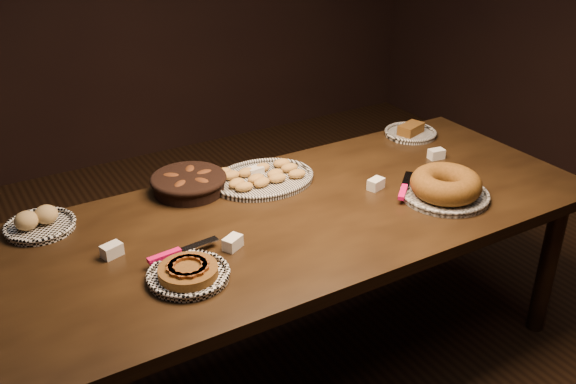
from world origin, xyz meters
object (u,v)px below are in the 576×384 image
bundt_cake_plate (445,187)px  madeleine_platter (262,178)px  buffet_table (300,228)px  apple_tart_plate (188,273)px

bundt_cake_plate → madeleine_platter: bearing=140.9°
buffet_table → madeleine_platter: size_ratio=5.40×
apple_tart_plate → buffet_table: bearing=1.0°
buffet_table → bundt_cake_plate: 0.61m
madeleine_platter → apple_tart_plate: bearing=-137.8°
apple_tart_plate → madeleine_platter: 0.74m
buffet_table → madeleine_platter: madeleine_platter is taller
madeleine_platter → bundt_cake_plate: 0.76m
buffet_table → madeleine_platter: 0.32m
apple_tart_plate → bundt_cake_plate: (1.11, -0.01, 0.03)m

